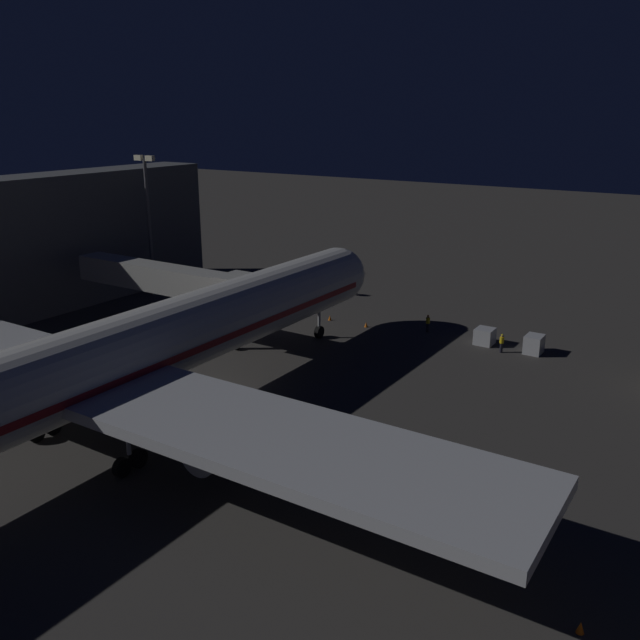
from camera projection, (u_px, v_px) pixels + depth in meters
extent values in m
plane|color=#383533|center=(213.00, 391.00, 53.78)|extent=(320.00, 320.00, 0.00)
cylinder|color=silver|center=(103.00, 362.00, 43.90)|extent=(5.43, 58.66, 5.43)
sphere|color=silver|center=(338.00, 274.00, 67.45)|extent=(5.32, 5.32, 5.32)
cube|color=maroon|center=(104.00, 368.00, 44.03)|extent=(5.48, 56.32, 0.50)
cube|color=black|center=(330.00, 268.00, 65.87)|extent=(2.98, 1.40, 0.90)
cube|color=#B7BABF|center=(91.00, 381.00, 43.31)|extent=(58.30, 8.16, 0.70)
cylinder|color=#B7BABF|center=(224.00, 440.00, 39.37)|extent=(2.53, 4.82, 2.53)
cylinder|color=black|center=(250.00, 425.00, 41.31)|extent=(2.15, 0.15, 2.15)
cylinder|color=#B7BABF|center=(13.00, 371.00, 49.90)|extent=(2.53, 4.82, 2.53)
cylinder|color=black|center=(42.00, 361.00, 51.83)|extent=(2.15, 0.15, 2.15)
cylinder|color=#B7BABF|center=(319.00, 315.00, 65.62)|extent=(0.28, 0.28, 2.36)
cylinder|color=black|center=(319.00, 332.00, 66.15)|extent=(0.45, 1.20, 1.20)
cylinder|color=#B7BABF|center=(128.00, 437.00, 41.03)|extent=(0.28, 0.28, 2.36)
cylinder|color=black|center=(138.00, 459.00, 42.08)|extent=(0.45, 1.20, 1.20)
cylinder|color=black|center=(122.00, 467.00, 41.03)|extent=(0.45, 1.20, 1.20)
cylinder|color=#B7BABF|center=(41.00, 405.00, 45.37)|extent=(0.28, 0.28, 2.36)
cylinder|color=black|center=(52.00, 426.00, 46.42)|extent=(0.45, 1.20, 1.20)
cylinder|color=black|center=(36.00, 433.00, 45.38)|extent=(0.45, 1.20, 1.20)
cube|color=#9E9E99|center=(158.00, 277.00, 66.27)|extent=(20.20, 2.60, 2.50)
cube|color=#9E9E99|center=(238.00, 292.00, 61.04)|extent=(3.20, 3.40, 3.00)
cube|color=black|center=(250.00, 294.00, 60.32)|extent=(0.70, 3.20, 2.70)
cylinder|color=#B7BABF|center=(231.00, 326.00, 62.59)|extent=(0.56, 0.56, 4.42)
cylinder|color=black|center=(237.00, 347.00, 62.84)|extent=(0.25, 0.60, 0.60)
cylinder|color=black|center=(227.00, 345.00, 63.46)|extent=(0.25, 0.60, 0.60)
cylinder|color=#59595E|center=(150.00, 230.00, 79.38)|extent=(0.40, 0.40, 15.90)
cube|color=#F9EFC6|center=(150.00, 158.00, 76.48)|extent=(1.10, 0.50, 0.60)
cube|color=#F9EFC6|center=(139.00, 158.00, 77.41)|extent=(1.10, 0.50, 0.60)
cube|color=#B7BABF|center=(534.00, 344.00, 61.91)|extent=(1.52, 1.89, 1.69)
cube|color=#B7BABF|center=(485.00, 336.00, 64.35)|extent=(1.67, 1.81, 1.53)
cylinder|color=black|center=(501.00, 348.00, 62.15)|extent=(0.28, 0.28, 0.92)
cylinder|color=yellow|center=(502.00, 340.00, 61.92)|extent=(0.40, 0.40, 0.59)
sphere|color=tan|center=(502.00, 336.00, 61.80)|extent=(0.24, 0.24, 0.24)
sphere|color=yellow|center=(502.00, 335.00, 61.78)|extent=(0.23, 0.23, 0.23)
cylinder|color=black|center=(428.00, 328.00, 67.86)|extent=(0.28, 0.28, 0.94)
cylinder|color=yellow|center=(428.00, 320.00, 67.63)|extent=(0.40, 0.40, 0.59)
sphere|color=tan|center=(428.00, 316.00, 67.51)|extent=(0.24, 0.24, 0.24)
sphere|color=orange|center=(428.00, 316.00, 67.49)|extent=(0.23, 0.23, 0.23)
cone|color=orange|center=(366.00, 325.00, 69.52)|extent=(0.36, 0.36, 0.55)
cone|color=orange|center=(330.00, 318.00, 71.80)|extent=(0.36, 0.36, 0.55)
cone|color=orange|center=(580.00, 627.00, 28.77)|extent=(0.36, 0.36, 0.55)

